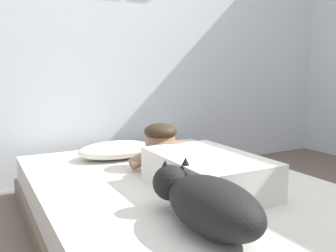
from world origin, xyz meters
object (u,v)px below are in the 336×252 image
at_px(cell_phone, 234,217).
at_px(bed, 179,207).
at_px(coffee_cup, 157,155).
at_px(person_lying, 192,163).
at_px(pillow, 116,150).
at_px(dog, 207,202).

bearing_deg(cell_phone, bed, 85.45).
bearing_deg(cell_phone, coffee_cup, 81.81).
bearing_deg(bed, person_lying, -40.48).
relative_size(bed, coffee_cup, 16.69).
relative_size(pillow, cell_phone, 3.71).
xyz_separation_m(coffee_cup, cell_phone, (-0.14, -0.97, -0.03)).
bearing_deg(pillow, coffee_cup, -43.74).
height_order(person_lying, coffee_cup, person_lying).
distance_m(pillow, coffee_cup, 0.29).
height_order(coffee_cup, cell_phone, coffee_cup).
bearing_deg(coffee_cup, pillow, 136.26).
bearing_deg(person_lying, cell_phone, -101.13).
distance_m(person_lying, cell_phone, 0.48).
relative_size(pillow, dog, 0.90).
height_order(person_lying, dog, person_lying).
relative_size(bed, cell_phone, 14.90).
relative_size(person_lying, dog, 1.60).
relative_size(person_lying, coffee_cup, 7.36).
bearing_deg(coffee_cup, bed, -102.11).
relative_size(bed, dog, 3.63).
bearing_deg(bed, pillow, 99.25).
bearing_deg(coffee_cup, cell_phone, -98.19).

